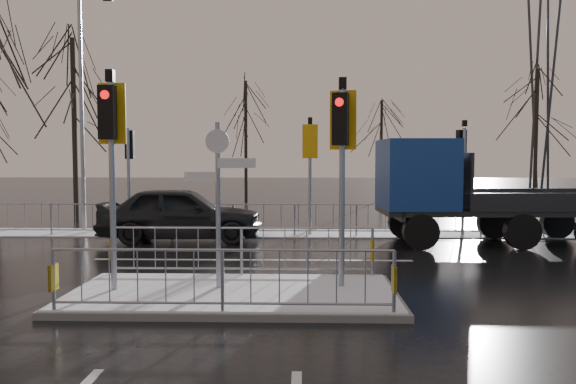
{
  "coord_description": "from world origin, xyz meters",
  "views": [
    {
      "loc": [
        1.27,
        -10.09,
        2.58
      ],
      "look_at": [
        0.94,
        2.41,
        1.8
      ],
      "focal_mm": 35.0,
      "sensor_mm": 36.0,
      "label": 1
    }
  ],
  "objects_px": {
    "car_far_lane": "(181,213)",
    "street_lamp_left": "(83,102)",
    "traffic_island": "(233,277)",
    "flatbed_truck": "(448,189)"
  },
  "relations": [
    {
      "from": "car_far_lane",
      "to": "street_lamp_left",
      "type": "bearing_deg",
      "value": 53.7
    },
    {
      "from": "traffic_island",
      "to": "flatbed_truck",
      "type": "height_order",
      "value": "traffic_island"
    },
    {
      "from": "street_lamp_left",
      "to": "traffic_island",
      "type": "bearing_deg",
      "value": -55.93
    },
    {
      "from": "traffic_island",
      "to": "flatbed_truck",
      "type": "distance_m",
      "value": 8.71
    },
    {
      "from": "car_far_lane",
      "to": "flatbed_truck",
      "type": "xyz_separation_m",
      "value": [
        8.04,
        -0.41,
        0.8
      ]
    },
    {
      "from": "traffic_island",
      "to": "car_far_lane",
      "type": "bearing_deg",
      "value": 109.47
    },
    {
      "from": "traffic_island",
      "to": "flatbed_truck",
      "type": "bearing_deg",
      "value": 49.69
    },
    {
      "from": "car_far_lane",
      "to": "flatbed_truck",
      "type": "bearing_deg",
      "value": -96.81
    },
    {
      "from": "traffic_island",
      "to": "street_lamp_left",
      "type": "height_order",
      "value": "street_lamp_left"
    },
    {
      "from": "car_far_lane",
      "to": "street_lamp_left",
      "type": "distance_m",
      "value": 5.93
    }
  ]
}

